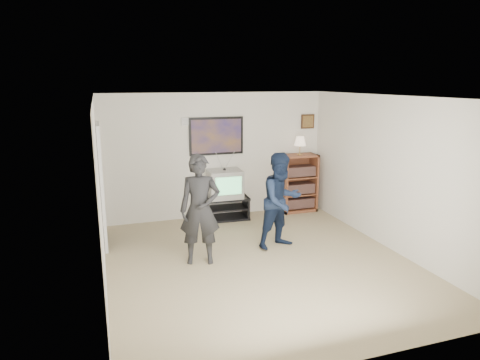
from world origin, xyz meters
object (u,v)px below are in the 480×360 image
crt_television (225,184)px  person_tall (200,210)px  bookshelf (298,183)px  person_short (281,201)px  media_stand (226,208)px

crt_television → person_tall: 2.12m
bookshelf → person_short: bearing=-123.6°
bookshelf → media_stand: bearing=-178.2°
media_stand → crt_television: crt_television is taller
person_tall → crt_television: bearing=77.5°
person_tall → person_short: (1.41, 0.19, -0.04)m
person_tall → bookshelf: bearing=50.9°
media_stand → bookshelf: bearing=5.2°
media_stand → bookshelf: (1.62, 0.05, 0.38)m
crt_television → bookshelf: size_ratio=0.54×
bookshelf → person_short: 2.12m
person_tall → person_short: 1.43m
bookshelf → person_short: person_short is taller
crt_television → person_short: bearing=-72.4°
crt_television → person_short: person_short is taller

